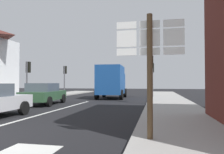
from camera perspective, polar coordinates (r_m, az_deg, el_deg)
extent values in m
plane|color=black|center=(15.81, -8.51, -6.91)|extent=(80.00, 80.00, 0.00)
cube|color=#9E9B96|center=(12.92, 15.62, -7.79)|extent=(3.17, 44.00, 0.14)
cube|color=silver|center=(12.14, -14.99, -8.51)|extent=(0.16, 12.00, 0.01)
cylinder|color=black|center=(11.15, -21.85, -7.46)|extent=(0.22, 0.64, 0.64)
cube|color=#2D5133|center=(15.93, -17.08, -4.59)|extent=(2.13, 4.34, 0.60)
cube|color=#47515B|center=(15.68, -17.42, -2.53)|extent=(1.74, 2.24, 0.55)
cylinder|color=black|center=(17.53, -18.00, -5.27)|extent=(0.28, 0.66, 0.64)
cylinder|color=black|center=(16.90, -12.54, -5.45)|extent=(0.28, 0.66, 0.64)
cylinder|color=black|center=(15.11, -22.18, -5.86)|extent=(0.28, 0.66, 0.64)
cylinder|color=black|center=(14.37, -15.98, -6.14)|extent=(0.28, 0.66, 0.64)
cube|color=#19478C|center=(20.41, -0.34, -0.78)|extent=(2.35, 3.79, 2.60)
cube|color=#19478C|center=(22.88, 0.67, -1.61)|extent=(2.14, 1.38, 2.00)
cube|color=#47515B|center=(22.94, 0.69, 0.39)|extent=(1.76, 0.17, 0.70)
cylinder|color=black|center=(23.04, -2.06, -4.09)|extent=(0.32, 0.91, 0.90)
cylinder|color=black|center=(22.72, 3.41, -4.13)|extent=(0.32, 0.91, 0.90)
cylinder|color=black|center=(19.72, -3.96, -4.53)|extent=(0.32, 0.91, 0.90)
cylinder|color=black|center=(19.34, 2.43, -4.59)|extent=(0.32, 0.91, 0.90)
cylinder|color=brown|center=(5.48, 9.76, -0.45)|extent=(0.14, 0.14, 3.20)
cube|color=white|center=(5.76, 3.78, 13.17)|extent=(0.50, 0.03, 0.18)
cube|color=black|center=(5.78, 3.80, 13.12)|extent=(0.43, 0.01, 0.13)
cube|color=white|center=(5.68, 3.78, 9.85)|extent=(0.50, 0.03, 0.42)
cube|color=black|center=(5.70, 3.81, 9.82)|extent=(0.43, 0.01, 0.32)
cube|color=white|center=(5.63, 3.79, 6.45)|extent=(0.50, 0.03, 0.18)
cube|color=black|center=(5.64, 3.81, 6.43)|extent=(0.43, 0.01, 0.13)
cube|color=white|center=(5.71, 9.71, 13.31)|extent=(0.50, 0.03, 0.18)
cube|color=black|center=(5.73, 9.72, 13.26)|extent=(0.43, 0.01, 0.13)
cube|color=white|center=(5.64, 9.73, 9.96)|extent=(0.50, 0.03, 0.42)
cube|color=black|center=(5.66, 9.73, 9.92)|extent=(0.43, 0.01, 0.32)
cube|color=white|center=(5.58, 9.74, 6.54)|extent=(0.50, 0.03, 0.18)
cube|color=black|center=(5.60, 9.75, 6.51)|extent=(0.43, 0.01, 0.13)
cube|color=white|center=(5.73, 15.68, 13.30)|extent=(0.50, 0.03, 0.18)
cube|color=black|center=(5.75, 15.66, 13.25)|extent=(0.43, 0.01, 0.13)
cube|color=white|center=(5.65, 15.70, 9.97)|extent=(0.50, 0.03, 0.42)
cube|color=black|center=(5.67, 15.69, 9.93)|extent=(0.43, 0.01, 0.32)
cube|color=white|center=(5.60, 15.73, 6.55)|extent=(0.50, 0.03, 0.18)
cube|color=black|center=(5.61, 15.71, 6.52)|extent=(0.43, 0.01, 0.13)
cylinder|color=#47474C|center=(25.89, -12.21, -0.97)|extent=(0.12, 0.12, 3.43)
cube|color=black|center=(26.11, -12.02, 1.81)|extent=(0.30, 0.28, 0.90)
sphere|color=red|center=(26.26, -11.90, 2.38)|extent=(0.18, 0.18, 0.18)
sphere|color=#3C2303|center=(26.24, -11.90, 1.77)|extent=(0.18, 0.18, 0.18)
sphere|color=black|center=(26.22, -11.91, 1.16)|extent=(0.18, 0.18, 0.18)
cylinder|color=#47474C|center=(19.23, -21.19, -1.04)|extent=(0.12, 0.12, 3.23)
cube|color=black|center=(19.44, -20.84, 2.39)|extent=(0.30, 0.28, 0.90)
sphere|color=red|center=(19.58, -20.61, 3.15)|extent=(0.18, 0.18, 0.18)
sphere|color=#3C2303|center=(19.56, -20.62, 2.34)|extent=(0.18, 0.18, 0.18)
sphere|color=black|center=(19.54, -20.63, 1.52)|extent=(0.18, 0.18, 0.18)
cylinder|color=#47474C|center=(21.88, 10.44, -0.91)|extent=(0.12, 0.12, 3.42)
cube|color=black|center=(22.13, 10.44, 2.35)|extent=(0.30, 0.28, 0.90)
sphere|color=red|center=(22.29, 10.44, 3.02)|extent=(0.18, 0.18, 0.18)
sphere|color=#3C2303|center=(22.27, 10.44, 2.30)|extent=(0.18, 0.18, 0.18)
sphere|color=black|center=(22.25, 10.45, 1.58)|extent=(0.18, 0.18, 0.18)
cylinder|color=#47474C|center=(15.66, 10.10, -0.74)|extent=(0.12, 0.12, 3.40)
cube|color=black|center=(15.92, 10.10, 3.75)|extent=(0.30, 0.28, 0.90)
sphere|color=red|center=(16.09, 10.10, 4.66)|extent=(0.18, 0.18, 0.18)
sphere|color=#3C2303|center=(16.06, 10.11, 3.67)|extent=(0.18, 0.18, 0.18)
sphere|color=black|center=(16.04, 10.11, 2.67)|extent=(0.18, 0.18, 0.18)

